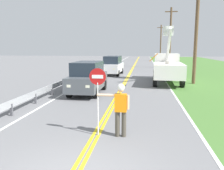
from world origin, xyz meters
The scene contains 13 objects.
centerline_yellow_left centered at (-0.09, 20.00, 0.01)m, with size 0.11×110.00×0.01m, color yellow.
centerline_yellow_right centered at (0.09, 20.00, 0.01)m, with size 0.11×110.00×0.01m, color yellow.
edge_line_right centered at (3.60, 20.00, 0.01)m, with size 0.12×110.00×0.01m, color silver.
edge_line_left centered at (-3.60, 20.00, 0.01)m, with size 0.12×110.00×0.01m, color silver.
flagger_worker centered at (0.85, 2.76, 1.05)m, with size 1.09×0.25×1.83m.
stop_sign_paddle centered at (0.08, 2.75, 1.71)m, with size 0.56×0.04×2.33m.
utility_bucket_truck centered at (3.65, 15.82, 1.39)m, with size 2.95×6.90×4.90m.
oncoming_suv_nearest centered at (-2.05, 9.96, 1.06)m, with size 1.93×4.62×2.10m.
oncoming_suv_second centered at (-1.85, 20.75, 1.06)m, with size 2.08×4.68×2.10m.
utility_pole_near centered at (5.80, 15.20, 4.12)m, with size 1.80×0.28×7.87m.
utility_pole_mid centered at (5.40, 30.39, 4.58)m, with size 1.80×0.28×8.78m.
utility_pole_far centered at (5.40, 49.78, 4.28)m, with size 1.80×0.28×8.19m.
guardrail_left_shoulder centered at (-4.20, 14.76, 0.52)m, with size 0.10×32.00×0.71m.
Camera 1 is at (1.58, -4.63, 2.99)m, focal length 36.51 mm.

